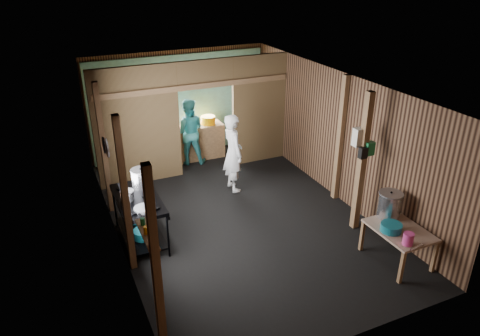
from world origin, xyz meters
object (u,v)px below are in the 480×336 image
stock_pot (389,205)px  pink_bucket (408,239)px  gas_range (140,219)px  yellow_tub (208,120)px  stove_pot_large (141,179)px  prep_table (397,245)px  cook (233,153)px

stock_pot → pink_bucket: (-0.28, -0.77, -0.12)m
gas_range → yellow_tub: 3.95m
stove_pot_large → stock_pot: (3.63, -2.30, -0.20)m
gas_range → stock_pot: size_ratio=3.10×
gas_range → stove_pot_large: stove_pot_large is taller
stove_pot_large → yellow_tub: size_ratio=1.02×
gas_range → prep_table: gas_range is taller
gas_range → prep_table: 4.37m
stove_pot_large → pink_bucket: stove_pot_large is taller
stove_pot_large → stock_pot: size_ratio=0.77×
pink_bucket → gas_range: bearing=142.6°
gas_range → stove_pot_large: size_ratio=4.03×
stove_pot_large → yellow_tub: stove_pot_large is taller
prep_table → stock_pot: bearing=77.3°
cook → yellow_tub: bearing=-5.5°
prep_table → yellow_tub: size_ratio=2.89×
stock_pot → cook: (-1.52, 3.07, 0.03)m
yellow_tub → cook: size_ratio=0.21×
prep_table → cook: (-1.43, 3.46, 0.54)m
prep_table → yellow_tub: 5.56m
stove_pot_large → pink_bucket: size_ratio=1.86×
gas_range → prep_table: bearing=-32.0°
stock_pot → cook: size_ratio=0.28×
stove_pot_large → cook: size_ratio=0.21×
gas_range → yellow_tub: bearing=51.4°
yellow_tub → stove_pot_large: bearing=-130.2°
stock_pot → stove_pot_large: bearing=147.7°
stove_pot_large → cook: 2.25m
stove_pot_large → cook: bearing=20.0°
gas_range → cook: size_ratio=0.86×
gas_range → cook: bearing=26.8°
gas_range → prep_table: size_ratio=1.42×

